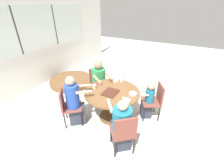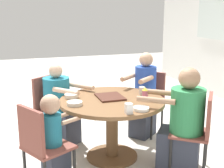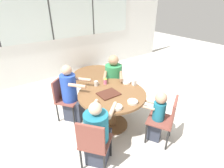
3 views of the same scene
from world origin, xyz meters
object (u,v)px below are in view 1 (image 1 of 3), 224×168
object	(u,v)px
chair_for_woman_green_shirt	(124,131)
chair_for_man_teal_shirt	(97,81)
bowl_fruit	(133,94)
coffee_mug	(94,87)
bowl_cereal	(115,80)
bowl_white_shallow	(127,101)
person_man_teal_shirt	(100,84)
person_man_blue_shirt	(75,103)
chair_for_man_blue_shirt	(67,104)
person_toddler	(148,101)
sippy_cup	(100,83)
folded_table_stack	(71,81)
person_woman_green_shirt	(121,126)
milk_carton_small	(122,79)
chair_for_toddler	(155,99)

from	to	relation	value
chair_for_woman_green_shirt	chair_for_man_teal_shirt	world-z (taller)	same
bowl_fruit	coffee_mug	bearing A→B (deg)	100.75
coffee_mug	bowl_cereal	distance (m)	0.59
bowl_white_shallow	bowl_fruit	size ratio (longest dim) A/B	0.90
person_man_teal_shirt	bowl_cereal	distance (m)	0.53
person_man_blue_shirt	chair_for_man_blue_shirt	bearing A→B (deg)	-90.00
chair_for_woman_green_shirt	person_toddler	size ratio (longest dim) A/B	0.91
person_toddler	bowl_fruit	size ratio (longest dim) A/B	5.61
person_man_teal_shirt	bowl_cereal	size ratio (longest dim) A/B	6.96
chair_for_man_teal_shirt	bowl_fruit	distance (m)	1.34
sippy_cup	chair_for_man_blue_shirt	bearing A→B (deg)	151.22
chair_for_man_blue_shirt	person_toddler	xyz separation A→B (m)	(1.00, -1.48, -0.05)
bowl_cereal	folded_table_stack	bearing A→B (deg)	77.21
coffee_mug	folded_table_stack	xyz separation A→B (m)	(0.96, 1.60, -0.68)
coffee_mug	person_woman_green_shirt	bearing A→B (deg)	-120.80
person_man_blue_shirt	milk_carton_small	bearing A→B (deg)	109.40
chair_for_woman_green_shirt	bowl_fruit	distance (m)	0.88
chair_for_man_teal_shirt	person_man_blue_shirt	world-z (taller)	person_man_blue_shirt
bowl_fruit	milk_carton_small	bearing A→B (deg)	45.37
chair_for_man_teal_shirt	folded_table_stack	distance (m)	1.34
person_toddler	bowl_cereal	distance (m)	0.92
folded_table_stack	chair_for_man_blue_shirt	bearing A→B (deg)	-140.05
person_man_teal_shirt	person_toddler	distance (m)	1.36
person_woman_green_shirt	person_man_blue_shirt	bearing A→B (deg)	135.24
coffee_mug	milk_carton_small	size ratio (longest dim) A/B	0.90
bowl_fruit	person_woman_green_shirt	bearing A→B (deg)	-175.11
chair_for_woman_green_shirt	bowl_cereal	bearing A→B (deg)	83.28
person_man_teal_shirt	coffee_mug	size ratio (longest dim) A/B	11.88
chair_for_man_teal_shirt	bowl_cereal	size ratio (longest dim) A/B	5.26
chair_for_man_blue_shirt	milk_carton_small	distance (m)	1.39
bowl_fruit	person_man_blue_shirt	bearing A→B (deg)	118.96
coffee_mug	bowl_fruit	world-z (taller)	coffee_mug
chair_for_man_teal_shirt	person_woman_green_shirt	distance (m)	1.76
chair_for_woman_green_shirt	chair_for_man_teal_shirt	distance (m)	1.93
chair_for_toddler	folded_table_stack	xyz separation A→B (m)	(0.42, 2.86, -0.43)
chair_for_man_blue_shirt	person_man_blue_shirt	xyz separation A→B (m)	(0.10, -0.13, 0.01)
chair_for_toddler	milk_carton_small	bearing A→B (deg)	57.65
chair_for_woman_green_shirt	chair_for_man_blue_shirt	size ratio (longest dim) A/B	1.00
chair_for_man_blue_shirt	folded_table_stack	xyz separation A→B (m)	(1.49, 1.25, -0.43)
chair_for_man_teal_shirt	sippy_cup	xyz separation A→B (m)	(-0.50, -0.40, 0.27)
bowl_white_shallow	bowl_cereal	distance (m)	0.89
person_toddler	folded_table_stack	size ratio (longest dim) A/B	0.67
chair_for_toddler	chair_for_man_teal_shirt	bearing A→B (deg)	56.84
person_toddler	milk_carton_small	distance (m)	0.79
bowl_cereal	bowl_fruit	world-z (taller)	bowl_fruit
sippy_cup	bowl_fruit	xyz separation A→B (m)	(-0.02, -0.81, -0.05)
chair_for_man_blue_shirt	person_toddler	bearing A→B (deg)	85.07
chair_for_man_teal_shirt	coffee_mug	bearing A→B (deg)	66.28
chair_for_toddler	sippy_cup	distance (m)	1.30
chair_for_man_blue_shirt	person_man_teal_shirt	xyz separation A→B (m)	(1.11, -0.12, -0.01)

